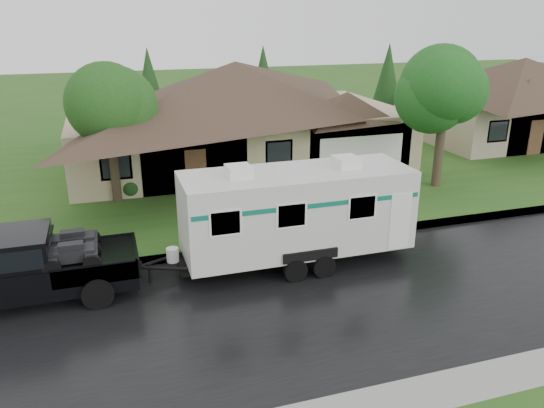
{
  "coord_description": "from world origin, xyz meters",
  "views": [
    {
      "loc": [
        -5.09,
        -15.02,
        8.23
      ],
      "look_at": [
        0.31,
        2.0,
        1.78
      ],
      "focal_mm": 35.0,
      "sensor_mm": 36.0,
      "label": 1
    }
  ],
  "objects": [
    {
      "name": "curb",
      "position": [
        0.0,
        2.25,
        0.07
      ],
      "size": [
        140.0,
        0.5,
        0.15
      ],
      "primitive_type": "cube",
      "color": "gray",
      "rests_on": "ground"
    },
    {
      "name": "lawn",
      "position": [
        0.0,
        15.0,
        0.07
      ],
      "size": [
        140.0,
        26.0,
        0.15
      ],
      "primitive_type": "cube",
      "color": "#275219",
      "rests_on": "ground"
    },
    {
      "name": "road",
      "position": [
        0.0,
        -2.0,
        0.01
      ],
      "size": [
        140.0,
        8.0,
        0.01
      ],
      "primitive_type": "cube",
      "color": "black",
      "rests_on": "ground"
    },
    {
      "name": "pickup_truck",
      "position": [
        -8.03,
        0.73,
        1.18
      ],
      "size": [
        6.62,
        2.52,
        2.21
      ],
      "color": "black",
      "rests_on": "ground"
    },
    {
      "name": "travel_trailer",
      "position": [
        0.79,
        0.73,
        1.94
      ],
      "size": [
        8.16,
        2.87,
        3.66
      ],
      "color": "silver",
      "rests_on": "ground"
    },
    {
      "name": "tree_right_green",
      "position": [
        10.26,
        6.46,
        4.67
      ],
      "size": [
        3.94,
        3.94,
        6.52
      ],
      "color": "#382B1E",
      "rests_on": "lawn"
    },
    {
      "name": "house_neighbor",
      "position": [
        22.27,
        14.34,
        3.32
      ],
      "size": [
        15.12,
        9.72,
        6.45
      ],
      "color": "tan",
      "rests_on": "lawn"
    },
    {
      "name": "house_main",
      "position": [
        2.29,
        13.84,
        3.59
      ],
      "size": [
        19.44,
        10.8,
        6.9
      ],
      "color": "tan",
      "rests_on": "lawn"
    },
    {
      "name": "shrub_row",
      "position": [
        2.0,
        9.3,
        0.65
      ],
      "size": [
        13.6,
        1.0,
        1.0
      ],
      "color": "#143814",
      "rests_on": "lawn"
    },
    {
      "name": "tree_left_green",
      "position": [
        -4.91,
        8.91,
        4.39
      ],
      "size": [
        3.69,
        3.69,
        6.11
      ],
      "color": "#382B1E",
      "rests_on": "lawn"
    },
    {
      "name": "ground",
      "position": [
        0.0,
        0.0,
        0.0
      ],
      "size": [
        140.0,
        140.0,
        0.0
      ],
      "primitive_type": "plane",
      "color": "#275219",
      "rests_on": "ground"
    }
  ]
}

